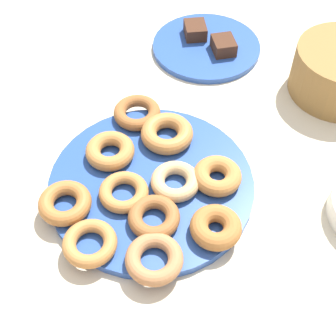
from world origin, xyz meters
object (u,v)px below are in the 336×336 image
Objects in this scene: donut_plate at (151,184)px; donut_2 at (110,151)px; donut_4 at (175,181)px; donut_5 at (167,133)px; donut_9 at (216,227)px; donut_3 at (154,217)px; brownie_far at (224,45)px; donut_1 at (65,203)px; donut_0 at (124,192)px; donut_8 at (90,243)px; donut_6 at (217,176)px; brownie_near at (195,30)px; donut_7 at (154,259)px; donut_10 at (136,113)px; cake_plate at (206,47)px.

donut_plate is 4.06× the size of donut_2.
donut_2 reaches higher than donut_4.
donut_5 is 0.22m from donut_9.
donut_3 is 1.52× the size of brownie_far.
donut_plate is 4.07× the size of donut_1.
donut_0 is 0.99× the size of donut_4.
donut_2 is 0.91× the size of donut_5.
donut_3 is 0.99× the size of donut_8.
donut_6 is (0.00, 0.07, 0.00)m from donut_4.
brownie_near reaches higher than donut_plate.
donut_1 is 1.58× the size of brownie_near.
brownie_near is (-0.42, 0.13, -0.00)m from donut_4.
donut_7 is at bearing -44.73° from donut_6.
donut_10 is (-0.18, -0.12, -0.00)m from donut_6.
donut_7 is at bearing -15.12° from donut_5.
donut_1 and brownie_near have the same top height.
donut_5 reaches higher than donut_3.
donut_9 is (0.19, 0.15, 0.00)m from donut_2.
donut_5 is at bearing 101.32° from donut_2.
donut_0 is 1.01× the size of donut_9.
donut_2 is at bearing -172.65° from donut_0.
donut_5 and donut_9 have the same top height.
donut_3 is 0.95× the size of donut_7.
brownie_near is at bearing 159.60° from donut_3.
brownie_near reaches higher than donut_3.
donut_3 is 0.35× the size of cake_plate.
donut_1 reaches higher than cake_plate.
donut_9 is (0.10, -0.03, 0.00)m from donut_6.
brownie_near is (-0.31, 0.12, -0.00)m from donut_5.
donut_1 is 0.36× the size of cake_plate.
donut_6 is at bearing 32.39° from donut_10.
donut_plate is 0.11m from donut_5.
donut_7 is (0.16, -0.02, 0.02)m from donut_plate.
brownie_far is (-0.35, 0.11, -0.00)m from donut_6.
donut_3 is 0.18m from donut_5.
donut_5 is 1.74× the size of brownie_far.
donut_10 reaches higher than donut_8.
donut_10 is at bearing -162.84° from donut_9.
donut_9 is 1.49× the size of brownie_near.
donut_1 is at bearing -87.17° from donut_0.
donut_1 is 0.25m from donut_9.
brownie_near is (-0.51, 0.28, 0.00)m from donut_8.
cake_plate is (-0.52, 0.21, -0.02)m from donut_7.
donut_10 is at bearing 142.25° from donut_1.
donut_1 is 1.04× the size of donut_4.
donut_4 is 1.02× the size of donut_9.
donut_8 is 0.56m from cake_plate.
donut_0 is (0.02, -0.05, 0.02)m from donut_plate.
donut_5 is 1.17× the size of donut_9.
brownie_far is (-0.36, 0.37, -0.00)m from donut_1.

